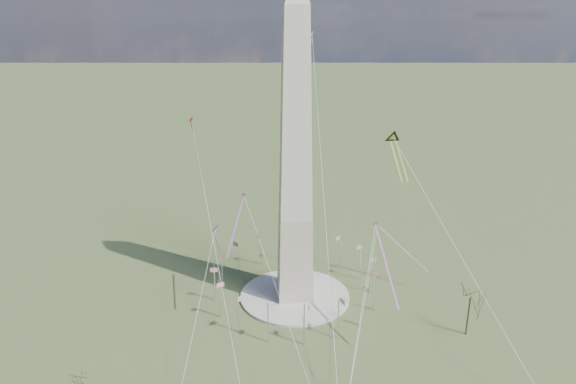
{
  "coord_description": "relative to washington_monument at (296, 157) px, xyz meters",
  "views": [
    {
      "loc": [
        -14.97,
        -148.0,
        88.09
      ],
      "look_at": [
        -2.27,
        0.0,
        36.75
      ],
      "focal_mm": 32.0,
      "sensor_mm": 36.0,
      "label": 1
    }
  ],
  "objects": [
    {
      "name": "plaza",
      "position": [
        0.0,
        0.0,
        -47.55
      ],
      "size": [
        36.0,
        36.0,
        0.8
      ],
      "primitive_type": "cylinder",
      "color": "beige",
      "rests_on": "ground"
    },
    {
      "name": "kite_streamer_left",
      "position": [
        23.08,
        -19.31,
        -23.16
      ],
      "size": [
        2.65,
        23.53,
        16.15
      ],
      "rotation": [
        0.0,
        0.0,
        3.2
      ],
      "color": "#FF5A28",
      "rests_on": "ground"
    },
    {
      "name": "tree_near",
      "position": [
        47.68,
        -25.07,
        -34.88
      ],
      "size": [
        10.47,
        10.47,
        18.32
      ],
      "color": "#4D3F2E",
      "rests_on": "ground"
    },
    {
      "name": "kite_delta_black",
      "position": [
        33.95,
        13.64,
        0.94
      ],
      "size": [
        6.02,
        16.23,
        13.53
      ],
      "rotation": [
        0.0,
        0.0,
        3.17
      ],
      "color": "black",
      "rests_on": "ground"
    },
    {
      "name": "washington_monument",
      "position": [
        0.0,
        0.0,
        0.0
      ],
      "size": [
        15.56,
        15.56,
        100.0
      ],
      "color": "#BBB19D",
      "rests_on": "plaza"
    },
    {
      "name": "kite_streamer_mid",
      "position": [
        -17.7,
        -5.04,
        -16.92
      ],
      "size": [
        6.4,
        18.68,
        13.12
      ],
      "rotation": [
        0.0,
        0.0,
        2.86
      ],
      "color": "#FF5A28",
      "rests_on": "ground"
    },
    {
      "name": "kite_diamond_purple",
      "position": [
        -24.82,
        -0.54,
        -23.15
      ],
      "size": [
        2.24,
        3.3,
        9.74
      ],
      "rotation": [
        0.0,
        0.0,
        2.45
      ],
      "color": "navy",
      "rests_on": "ground"
    },
    {
      "name": "flagpole_ring",
      "position": [
        -0.0,
        -0.0,
        -40.68
      ],
      "size": [
        54.4,
        54.4,
        13.0
      ],
      "color": "white",
      "rests_on": "ground"
    },
    {
      "name": "ground",
      "position": [
        0.0,
        0.0,
        -47.95
      ],
      "size": [
        2000.0,
        2000.0,
        0.0
      ],
      "primitive_type": "plane",
      "color": "#49582C",
      "rests_on": "ground"
    },
    {
      "name": "kite_small_red",
      "position": [
        -33.82,
        34.39,
        4.65
      ],
      "size": [
        1.45,
        2.03,
        5.12
      ],
      "rotation": [
        0.0,
        0.0,
        2.91
      ],
      "color": "red",
      "rests_on": "ground"
    },
    {
      "name": "kite_small_white",
      "position": [
        11.11,
        50.63,
        33.21
      ],
      "size": [
        1.24,
        1.98,
        4.8
      ],
      "rotation": [
        0.0,
        0.0,
        2.85
      ],
      "color": "white",
      "rests_on": "ground"
    },
    {
      "name": "kite_streamer_right",
      "position": [
        35.34,
        8.18,
        -32.86
      ],
      "size": [
        15.58,
        13.66,
        13.42
      ],
      "rotation": [
        0.0,
        0.0,
        4.0
      ],
      "color": "#FF5A28",
      "rests_on": "ground"
    },
    {
      "name": "tree_far",
      "position": [
        -54.55,
        -45.32,
        -40.89
      ],
      "size": [
        5.66,
        5.66,
        9.91
      ],
      "color": "#4D3F2E",
      "rests_on": "ground"
    }
  ]
}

